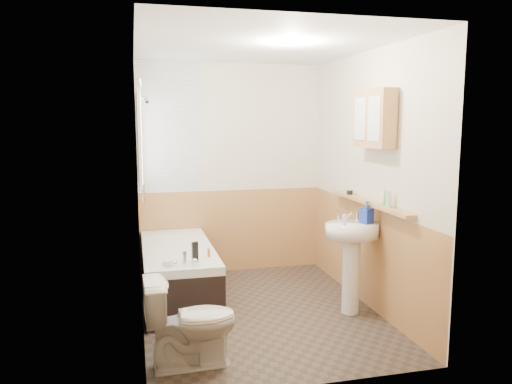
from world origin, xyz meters
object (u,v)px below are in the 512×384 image
bathtub (178,272)px  sink (352,249)px  toilet (191,322)px  medicine_cabinet (374,119)px  pine_shelf (369,203)px

bathtub → sink: (1.57, -0.78, 0.34)m
bathtub → toilet: size_ratio=2.39×
bathtub → medicine_cabinet: bearing=-24.9°
sink → pine_shelf: bearing=26.0°
medicine_cabinet → toilet: bearing=-159.8°
bathtub → toilet: bathtub is taller
sink → medicine_cabinet: 1.24m
sink → pine_shelf: size_ratio=0.65×
toilet → pine_shelf: (1.80, 0.76, 0.72)m
toilet → medicine_cabinet: 2.42m
pine_shelf → bathtub: bearing=158.4°
pine_shelf → medicine_cabinet: medicine_cabinet is taller
toilet → sink: (1.60, 0.68, 0.29)m
sink → bathtub: bearing=159.1°
bathtub → medicine_cabinet: (1.74, -0.81, 1.56)m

